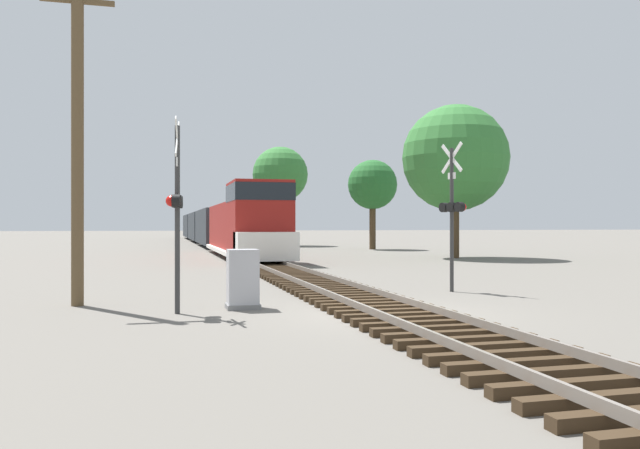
{
  "coord_description": "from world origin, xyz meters",
  "views": [
    {
      "loc": [
        -5.07,
        -13.52,
        2.07
      ],
      "look_at": [
        1.34,
        11.21,
        2.07
      ],
      "focal_mm": 35.0,
      "sensor_mm": 36.0,
      "label": 1
    }
  ],
  "objects_px": {
    "tree_far_right": "(455,158)",
    "tree_deep_background": "(280,175)",
    "crossing_signal_near": "(176,205)",
    "utility_pole": "(77,137)",
    "crossing_signal_far": "(452,209)",
    "tree_mid_background": "(373,185)",
    "relay_cabinet": "(243,279)",
    "freight_train": "(211,227)"
  },
  "relations": [
    {
      "from": "crossing_signal_near",
      "to": "tree_far_right",
      "type": "distance_m",
      "value": 27.02
    },
    {
      "from": "crossing_signal_near",
      "to": "tree_mid_background",
      "type": "bearing_deg",
      "value": 160.32
    },
    {
      "from": "crossing_signal_near",
      "to": "utility_pole",
      "type": "relative_size",
      "value": 0.54
    },
    {
      "from": "tree_mid_background",
      "to": "crossing_signal_far",
      "type": "bearing_deg",
      "value": -105.06
    },
    {
      "from": "crossing_signal_near",
      "to": "tree_mid_background",
      "type": "height_order",
      "value": "tree_mid_background"
    },
    {
      "from": "relay_cabinet",
      "to": "crossing_signal_far",
      "type": "bearing_deg",
      "value": 18.34
    },
    {
      "from": "crossing_signal_far",
      "to": "tree_deep_background",
      "type": "bearing_deg",
      "value": -19.68
    },
    {
      "from": "relay_cabinet",
      "to": "utility_pole",
      "type": "height_order",
      "value": "utility_pole"
    },
    {
      "from": "tree_far_right",
      "to": "tree_mid_background",
      "type": "distance_m",
      "value": 13.97
    },
    {
      "from": "utility_pole",
      "to": "crossing_signal_far",
      "type": "bearing_deg",
      "value": 3.54
    },
    {
      "from": "relay_cabinet",
      "to": "tree_mid_background",
      "type": "height_order",
      "value": "tree_mid_background"
    },
    {
      "from": "relay_cabinet",
      "to": "tree_far_right",
      "type": "bearing_deg",
      "value": 51.6
    },
    {
      "from": "crossing_signal_near",
      "to": "tree_far_right",
      "type": "xyz_separation_m",
      "value": [
        17.37,
        20.38,
        3.65
      ]
    },
    {
      "from": "tree_mid_background",
      "to": "relay_cabinet",
      "type": "bearing_deg",
      "value": -114.28
    },
    {
      "from": "relay_cabinet",
      "to": "tree_mid_background",
      "type": "relative_size",
      "value": 0.2
    },
    {
      "from": "tree_mid_background",
      "to": "utility_pole",
      "type": "bearing_deg",
      "value": -120.84
    },
    {
      "from": "crossing_signal_far",
      "to": "relay_cabinet",
      "type": "relative_size",
      "value": 3.14
    },
    {
      "from": "crossing_signal_far",
      "to": "utility_pole",
      "type": "bearing_deg",
      "value": 77.58
    },
    {
      "from": "freight_train",
      "to": "tree_deep_background",
      "type": "bearing_deg",
      "value": -25.02
    },
    {
      "from": "freight_train",
      "to": "utility_pole",
      "type": "relative_size",
      "value": 8.41
    },
    {
      "from": "relay_cabinet",
      "to": "tree_deep_background",
      "type": "distance_m",
      "value": 46.18
    },
    {
      "from": "tree_far_right",
      "to": "tree_mid_background",
      "type": "height_order",
      "value": "tree_far_right"
    },
    {
      "from": "crossing_signal_far",
      "to": "tree_deep_background",
      "type": "xyz_separation_m",
      "value": [
        2.77,
        42.52,
        4.4
      ]
    },
    {
      "from": "utility_pole",
      "to": "tree_deep_background",
      "type": "relative_size",
      "value": 0.86
    },
    {
      "from": "crossing_signal_far",
      "to": "tree_mid_background",
      "type": "distance_m",
      "value": 32.82
    },
    {
      "from": "freight_train",
      "to": "tree_far_right",
      "type": "xyz_separation_m",
      "value": [
        12.69,
        -27.89,
        4.34
      ]
    },
    {
      "from": "tree_far_right",
      "to": "tree_deep_background",
      "type": "xyz_separation_m",
      "value": [
        -6.23,
        24.88,
        0.76
      ]
    },
    {
      "from": "relay_cabinet",
      "to": "utility_pole",
      "type": "bearing_deg",
      "value": 158.5
    },
    {
      "from": "crossing_signal_near",
      "to": "utility_pole",
      "type": "distance_m",
      "value": 3.62
    },
    {
      "from": "crossing_signal_far",
      "to": "tree_far_right",
      "type": "height_order",
      "value": "tree_far_right"
    },
    {
      "from": "crossing_signal_near",
      "to": "crossing_signal_far",
      "type": "height_order",
      "value": "crossing_signal_far"
    },
    {
      "from": "crossing_signal_near",
      "to": "tree_deep_background",
      "type": "xyz_separation_m",
      "value": [
        11.14,
        45.25,
        4.41
      ]
    },
    {
      "from": "crossing_signal_far",
      "to": "relay_cabinet",
      "type": "xyz_separation_m",
      "value": [
        -6.76,
        -2.24,
        -1.82
      ]
    },
    {
      "from": "crossing_signal_near",
      "to": "relay_cabinet",
      "type": "bearing_deg",
      "value": 113.6
    },
    {
      "from": "tree_far_right",
      "to": "tree_deep_background",
      "type": "bearing_deg",
      "value": 104.06
    },
    {
      "from": "tree_mid_background",
      "to": "tree_deep_background",
      "type": "bearing_deg",
      "value": 117.63
    },
    {
      "from": "tree_mid_background",
      "to": "crossing_signal_near",
      "type": "bearing_deg",
      "value": -116.17
    },
    {
      "from": "tree_far_right",
      "to": "freight_train",
      "type": "bearing_deg",
      "value": 114.46
    },
    {
      "from": "utility_pole",
      "to": "tree_mid_background",
      "type": "xyz_separation_m",
      "value": [
        19.25,
        32.25,
        1.06
      ]
    },
    {
      "from": "tree_deep_background",
      "to": "utility_pole",
      "type": "bearing_deg",
      "value": -107.39
    },
    {
      "from": "freight_train",
      "to": "tree_mid_background",
      "type": "bearing_deg",
      "value": -48.87
    },
    {
      "from": "utility_pole",
      "to": "tree_deep_background",
      "type": "xyz_separation_m",
      "value": [
        13.53,
        43.18,
        2.65
      ]
    }
  ]
}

